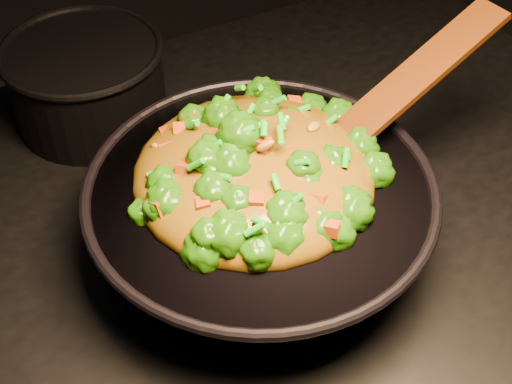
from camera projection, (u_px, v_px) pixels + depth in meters
wok at (260, 221)px, 0.78m from camera, size 0.41×0.41×0.10m
stir_fry at (254, 147)px, 0.73m from camera, size 0.32×0.32×0.09m
spatula at (398, 92)px, 0.78m from camera, size 0.29×0.08×0.12m
back_pot at (88, 83)px, 0.95m from camera, size 0.20×0.20×0.12m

